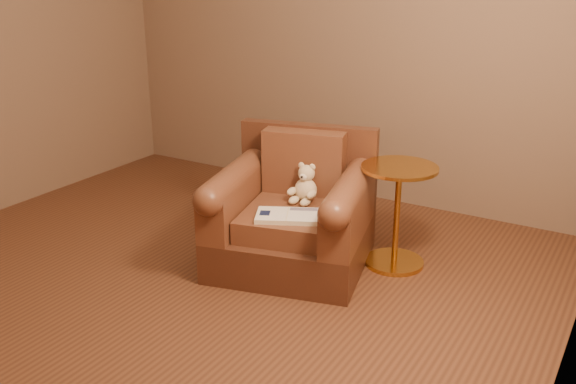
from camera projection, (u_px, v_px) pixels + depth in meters
The scene contains 5 objects.
floor at pixel (181, 291), 3.69m from camera, with size 4.00×4.00×0.00m, color brown.
armchair at pixel (294, 215), 3.95m from camera, with size 1.07×1.04×0.81m.
teddy_bear at pixel (305, 187), 3.94m from camera, with size 0.18×0.20×0.25m.
guidebook at pixel (287, 216), 3.71m from camera, with size 0.42×0.35×0.03m.
side_table at pixel (397, 213), 3.90m from camera, with size 0.46×0.46×0.64m.
Camera 1 is at (2.21, -2.49, 1.80)m, focal length 40.00 mm.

